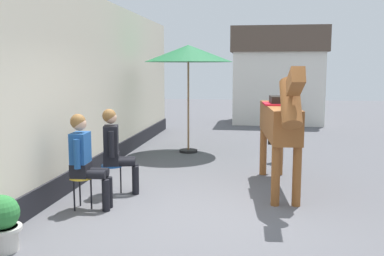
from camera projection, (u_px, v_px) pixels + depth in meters
ground_plane at (224, 167)px, 9.16m from camera, size 40.00×40.00×0.00m
pub_facade_wall at (75, 96)px, 7.85m from camera, size 0.34×14.00×3.40m
distant_cottage at (277, 75)px, 16.53m from camera, size 3.40×2.60×3.50m
seated_visitor_near at (85, 156)px, 6.34m from camera, size 0.61×0.49×1.39m
seated_visitor_far at (115, 147)px, 7.13m from camera, size 0.61×0.48×1.39m
saddled_horse_center at (280, 122)px, 7.27m from camera, size 0.61×3.00×2.06m
flower_planter_near at (2, 222)px, 4.91m from camera, size 0.43×0.43×0.64m
cafe_parasol at (188, 54)px, 10.47m from camera, size 2.10×2.10×2.58m
spare_stool_white at (277, 145)px, 9.51m from camera, size 0.32×0.32×0.46m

